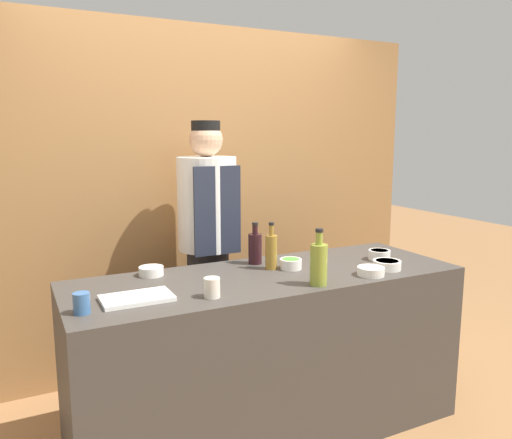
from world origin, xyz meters
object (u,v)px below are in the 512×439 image
object	(u,v)px
sauce_bowl_purple	(387,264)
bottle_oil	(319,263)
sauce_bowl_green	(291,263)
chef_center	(208,246)
sauce_bowl_white	(371,271)
bottle_wine	(255,248)
cutting_board	(137,298)
sauce_bowl_orange	(379,254)
bottle_vinegar	(271,251)
sauce_bowl_red	(151,271)
cup_blue	(82,303)
cup_cream	(212,288)

from	to	relation	value
sauce_bowl_purple	bottle_oil	bearing A→B (deg)	-171.54
sauce_bowl_green	chef_center	bearing A→B (deg)	113.10
sauce_bowl_white	bottle_wine	size ratio (longest dim) A/B	0.59
cutting_board	sauce_bowl_orange	bearing A→B (deg)	3.65
sauce_bowl_purple	bottle_vinegar	world-z (taller)	bottle_vinegar
bottle_oil	bottle_vinegar	bearing A→B (deg)	100.29
chef_center	sauce_bowl_orange	bearing A→B (deg)	-38.46
sauce_bowl_green	sauce_bowl_white	distance (m)	0.44
sauce_bowl_white	cutting_board	distance (m)	1.23
bottle_oil	chef_center	size ratio (longest dim) A/B	0.17
bottle_vinegar	sauce_bowl_white	bearing A→B (deg)	-40.43
sauce_bowl_red	sauce_bowl_orange	world-z (taller)	sauce_bowl_orange
sauce_bowl_white	bottle_wine	world-z (taller)	bottle_wine
cutting_board	bottle_wine	xyz separation A→B (m)	(0.78, 0.35, 0.09)
cup_blue	cutting_board	bearing A→B (deg)	15.77
sauce_bowl_orange	bottle_vinegar	world-z (taller)	bottle_vinegar
bottle_oil	cup_blue	bearing A→B (deg)	174.78
bottle_wine	cutting_board	bearing A→B (deg)	-155.80
bottle_wine	chef_center	bearing A→B (deg)	107.78
sauce_bowl_red	cutting_board	xyz separation A→B (m)	(-0.17, -0.37, -0.02)
cutting_board	bottle_vinegar	bearing A→B (deg)	14.07
sauce_bowl_red	sauce_bowl_purple	size ratio (longest dim) A/B	0.84
bottle_wine	cup_blue	bearing A→B (deg)	-157.76
sauce_bowl_purple	cutting_board	size ratio (longest dim) A/B	0.49
sauce_bowl_red	cup_blue	world-z (taller)	cup_blue
sauce_bowl_green	cup_cream	world-z (taller)	cup_cream
sauce_bowl_orange	sauce_bowl_purple	distance (m)	0.22
cup_cream	cutting_board	bearing A→B (deg)	160.31
sauce_bowl_purple	cup_blue	xyz separation A→B (m)	(-1.63, 0.03, 0.02)
sauce_bowl_orange	cup_cream	world-z (taller)	cup_cream
cutting_board	chef_center	world-z (taller)	chef_center
bottle_oil	bottle_wine	bearing A→B (deg)	100.43
bottle_wine	sauce_bowl_white	bearing A→B (deg)	-48.49
sauce_bowl_white	cutting_board	bearing A→B (deg)	172.84
sauce_bowl_green	bottle_oil	world-z (taller)	bottle_oil
sauce_bowl_red	chef_center	size ratio (longest dim) A/B	0.08
chef_center	bottle_vinegar	bearing A→B (deg)	-74.00
sauce_bowl_orange	cup_cream	bearing A→B (deg)	-169.78
bottle_wine	chef_center	distance (m)	0.45
sauce_bowl_green	sauce_bowl_orange	bearing A→B (deg)	-5.78
sauce_bowl_red	bottle_vinegar	bearing A→B (deg)	-14.86
bottle_vinegar	cup_blue	size ratio (longest dim) A/B	2.93
sauce_bowl_red	cup_cream	xyz separation A→B (m)	(0.16, -0.49, 0.02)
bottle_wine	cup_cream	bearing A→B (deg)	-134.36
sauce_bowl_green	sauce_bowl_red	xyz separation A→B (m)	(-0.74, 0.22, -0.00)
sauce_bowl_white	sauce_bowl_red	xyz separation A→B (m)	(-1.06, 0.53, 0.00)
cutting_board	cup_blue	size ratio (longest dim) A/B	3.50
sauce_bowl_green	bottle_wine	distance (m)	0.24
sauce_bowl_green	sauce_bowl_orange	world-z (taller)	sauce_bowl_orange
sauce_bowl_white	cutting_board	size ratio (longest dim) A/B	0.45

